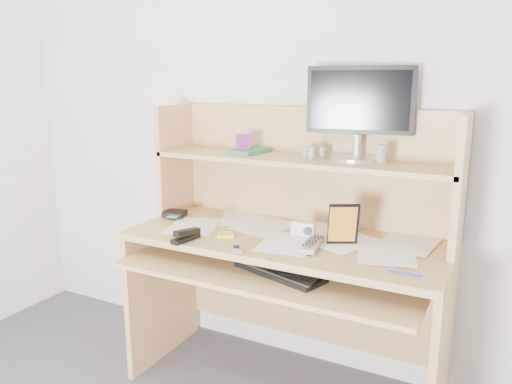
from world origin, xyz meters
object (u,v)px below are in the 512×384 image
at_px(desk, 292,243).
at_px(monitor, 359,110).
at_px(keyboard, 280,271).
at_px(game_case, 343,224).
at_px(tv_remote, 312,244).

bearing_deg(desk, monitor, 31.36).
distance_m(keyboard, game_case, 0.33).
relative_size(desk, tv_remote, 6.84).
bearing_deg(desk, keyboard, -77.37).
xyz_separation_m(desk, game_case, (0.26, -0.08, 0.15)).
distance_m(desk, game_case, 0.31).
height_order(keyboard, tv_remote, tv_remote).
xyz_separation_m(keyboard, monitor, (0.19, 0.41, 0.63)).
distance_m(tv_remote, monitor, 0.62).
bearing_deg(game_case, desk, 135.10).
xyz_separation_m(keyboard, tv_remote, (0.10, 0.09, 0.10)).
relative_size(keyboard, tv_remote, 2.04).
bearing_deg(tv_remote, keyboard, -146.65).
height_order(game_case, monitor, monitor).
relative_size(desk, keyboard, 3.35).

